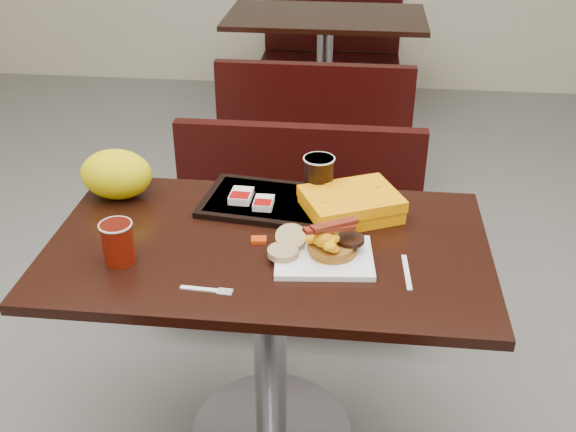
# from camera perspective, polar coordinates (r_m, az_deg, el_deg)

# --- Properties ---
(table_near) EXTENTS (1.20, 0.70, 0.75)m
(table_near) POSITION_cam_1_polar(r_m,az_deg,el_deg) (2.08, -1.51, -10.99)
(table_near) COLOR black
(table_near) RESTS_ON floor
(bench_near_n) EXTENTS (1.00, 0.46, 0.72)m
(bench_near_n) POSITION_cam_1_polar(r_m,az_deg,el_deg) (2.66, 0.48, -1.36)
(bench_near_n) COLOR black
(bench_near_n) RESTS_ON floor
(table_far) EXTENTS (1.20, 0.70, 0.75)m
(table_far) POSITION_cam_1_polar(r_m,az_deg,el_deg) (4.38, 3.06, 11.74)
(table_far) COLOR black
(table_far) RESTS_ON floor
(bench_far_s) EXTENTS (1.00, 0.46, 0.72)m
(bench_far_s) POSITION_cam_1_polar(r_m,az_deg,el_deg) (3.73, 2.37, 8.20)
(bench_far_s) COLOR black
(bench_far_s) RESTS_ON floor
(bench_far_n) EXTENTS (1.00, 0.46, 0.72)m
(bench_far_n) POSITION_cam_1_polar(r_m,az_deg,el_deg) (5.06, 3.57, 14.03)
(bench_far_n) COLOR black
(bench_far_n) RESTS_ON floor
(platter) EXTENTS (0.27, 0.22, 0.02)m
(platter) POSITION_cam_1_polar(r_m,az_deg,el_deg) (1.79, 3.02, -3.49)
(platter) COLOR white
(platter) RESTS_ON table_near
(pancake_stack) EXTENTS (0.13, 0.13, 0.03)m
(pancake_stack) POSITION_cam_1_polar(r_m,az_deg,el_deg) (1.79, 3.78, -2.66)
(pancake_stack) COLOR #A96D1C
(pancake_stack) RESTS_ON platter
(sausage_patty) EXTENTS (0.08, 0.08, 0.01)m
(sausage_patty) POSITION_cam_1_polar(r_m,az_deg,el_deg) (1.79, 5.23, -1.96)
(sausage_patty) COLOR black
(sausage_patty) RESTS_ON pancake_stack
(scrambled_eggs) EXTENTS (0.11, 0.10, 0.05)m
(scrambled_eggs) POSITION_cam_1_polar(r_m,az_deg,el_deg) (1.75, 2.98, -2.07)
(scrambled_eggs) COLOR #FFAF05
(scrambled_eggs) RESTS_ON pancake_stack
(bacon_strips) EXTENTS (0.16, 0.13, 0.01)m
(bacon_strips) POSITION_cam_1_polar(r_m,az_deg,el_deg) (1.74, 3.50, -0.98)
(bacon_strips) COLOR #490508
(bacon_strips) RESTS_ON scrambled_eggs
(muffin_bottom) EXTENTS (0.09, 0.09, 0.02)m
(muffin_bottom) POSITION_cam_1_polar(r_m,az_deg,el_deg) (1.77, -0.43, -3.06)
(muffin_bottom) COLOR tan
(muffin_bottom) RESTS_ON platter
(muffin_top) EXTENTS (0.09, 0.09, 0.05)m
(muffin_top) POSITION_cam_1_polar(r_m,az_deg,el_deg) (1.81, 0.25, -1.83)
(muffin_top) COLOR tan
(muffin_top) RESTS_ON platter
(coffee_cup_near) EXTENTS (0.10, 0.10, 0.11)m
(coffee_cup_near) POSITION_cam_1_polar(r_m,az_deg,el_deg) (1.81, -14.08, -2.19)
(coffee_cup_near) COLOR #931605
(coffee_cup_near) RESTS_ON table_near
(fork) EXTENTS (0.13, 0.03, 0.00)m
(fork) POSITION_cam_1_polar(r_m,az_deg,el_deg) (1.69, -7.47, -6.08)
(fork) COLOR white
(fork) RESTS_ON table_near
(knife) EXTENTS (0.02, 0.15, 0.00)m
(knife) POSITION_cam_1_polar(r_m,az_deg,el_deg) (1.76, 9.93, -4.65)
(knife) COLOR white
(knife) RESTS_ON table_near
(condiment_syrup) EXTENTS (0.05, 0.04, 0.01)m
(condiment_syrup) POSITION_cam_1_polar(r_m,az_deg,el_deg) (1.86, -2.46, -2.02)
(condiment_syrup) COLOR #B92E07
(condiment_syrup) RESTS_ON table_near
(condiment_ketchup) EXTENTS (0.06, 0.05, 0.01)m
(condiment_ketchup) POSITION_cam_1_polar(r_m,az_deg,el_deg) (1.96, -0.97, -0.18)
(condiment_ketchup) COLOR #8C0504
(condiment_ketchup) RESTS_ON table_near
(tray) EXTENTS (0.41, 0.31, 0.02)m
(tray) POSITION_cam_1_polar(r_m,az_deg,el_deg) (2.04, -1.78, 1.23)
(tray) COLOR black
(tray) RESTS_ON table_near
(hashbrown_sleeve_left) EXTENTS (0.07, 0.09, 0.02)m
(hashbrown_sleeve_left) POSITION_cam_1_polar(r_m,az_deg,el_deg) (2.04, -3.95, 1.70)
(hashbrown_sleeve_left) COLOR silver
(hashbrown_sleeve_left) RESTS_ON tray
(hashbrown_sleeve_right) EXTENTS (0.06, 0.08, 0.02)m
(hashbrown_sleeve_right) POSITION_cam_1_polar(r_m,az_deg,el_deg) (2.00, -2.06, 1.10)
(hashbrown_sleeve_right) COLOR silver
(hashbrown_sleeve_right) RESTS_ON tray
(coffee_cup_far) EXTENTS (0.10, 0.10, 0.12)m
(coffee_cup_far) POSITION_cam_1_polar(r_m,az_deg,el_deg) (2.04, 2.59, 3.34)
(coffee_cup_far) COLOR black
(coffee_cup_far) RESTS_ON tray
(clamshell) EXTENTS (0.32, 0.29, 0.07)m
(clamshell) POSITION_cam_1_polar(r_m,az_deg,el_deg) (1.98, 5.30, 0.97)
(clamshell) COLOR orange
(clamshell) RESTS_ON table_near
(paper_bag) EXTENTS (0.26, 0.23, 0.15)m
(paper_bag) POSITION_cam_1_polar(r_m,az_deg,el_deg) (2.12, -14.19, 3.43)
(paper_bag) COLOR yellow
(paper_bag) RESTS_ON table_near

